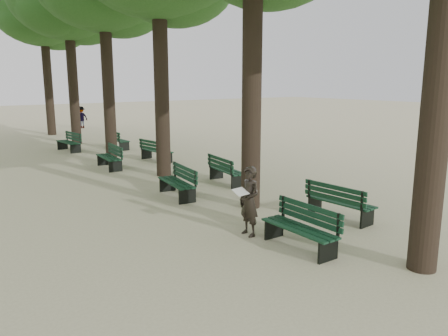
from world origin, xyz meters
TOP-DOWN VIEW (x-y plane):
  - ground at (0.00, 0.00)m, footprint 120.00×120.00m
  - tree_central_5 at (1.50, 23.00)m, footprint 6.00×6.00m
  - bench_left_0 at (0.37, 0.03)m, footprint 0.60×1.81m
  - bench_left_1 at (0.37, 5.08)m, footprint 0.81×1.86m
  - bench_left_2 at (0.37, 10.41)m, footprint 0.71×1.84m
  - bench_left_3 at (0.37, 15.67)m, footprint 0.76×1.85m
  - bench_right_0 at (2.63, 0.84)m, footprint 0.69×1.83m
  - bench_right_1 at (2.63, 5.63)m, footprint 0.81×1.86m
  - bench_right_2 at (2.63, 10.77)m, footprint 0.77×1.85m
  - bench_right_3 at (2.63, 15.01)m, footprint 0.60×1.81m
  - man_with_map at (0.04, 1.28)m, footprint 0.60×0.63m
  - pedestrian_b at (4.32, 25.75)m, footprint 1.06×0.57m

SIDE VIEW (x-z plane):
  - ground at x=0.00m, z-range 0.00..0.00m
  - bench_left_0 at x=0.37m, z-range -0.19..0.73m
  - bench_left_1 at x=0.37m, z-range -0.19..0.73m
  - bench_left_2 at x=0.37m, z-range -0.19..0.73m
  - bench_left_3 at x=0.37m, z-range -0.19..0.73m
  - bench_right_0 at x=2.63m, z-range -0.19..0.73m
  - bench_right_1 at x=2.63m, z-range -0.19..0.73m
  - bench_right_2 at x=2.63m, z-range -0.19..0.73m
  - bench_right_3 at x=2.63m, z-range -0.19..0.73m
  - pedestrian_b at x=4.32m, z-range 0.00..1.57m
  - man_with_map at x=0.04m, z-range 0.00..1.58m
  - tree_central_5 at x=1.50m, z-range 2.68..12.63m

